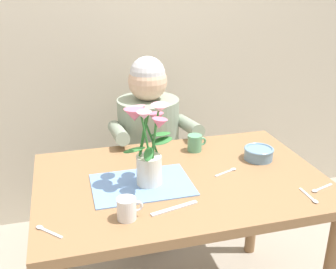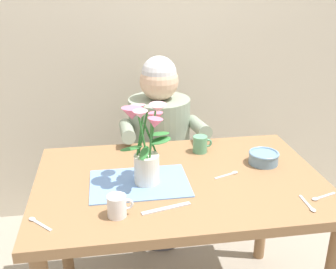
% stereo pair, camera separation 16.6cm
% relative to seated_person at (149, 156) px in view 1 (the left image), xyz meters
% --- Properties ---
extents(wood_panel_backdrop, '(4.00, 0.10, 2.50)m').
position_rel_seated_person_xyz_m(wood_panel_backdrop, '(-0.00, 0.43, 0.69)').
color(wood_panel_backdrop, beige).
rests_on(wood_panel_backdrop, ground_plane).
extents(dining_table, '(1.20, 0.80, 0.74)m').
position_rel_seated_person_xyz_m(dining_table, '(-0.00, -0.62, 0.08)').
color(dining_table, olive).
rests_on(dining_table, ground_plane).
extents(seated_person, '(0.45, 0.47, 1.14)m').
position_rel_seated_person_xyz_m(seated_person, '(0.00, 0.00, 0.00)').
color(seated_person, '#4C4C56').
rests_on(seated_person, ground_plane).
extents(striped_placemat, '(0.40, 0.28, 0.00)m').
position_rel_seated_person_xyz_m(striped_placemat, '(-0.17, -0.64, 0.18)').
color(striped_placemat, '#6B93D1').
rests_on(striped_placemat, dining_table).
extents(flower_vase, '(0.22, 0.22, 0.34)m').
position_rel_seated_person_xyz_m(flower_vase, '(-0.14, -0.64, 0.34)').
color(flower_vase, silver).
rests_on(flower_vase, dining_table).
extents(ceramic_bowl, '(0.14, 0.14, 0.06)m').
position_rel_seated_person_xyz_m(ceramic_bowl, '(0.40, -0.54, 0.21)').
color(ceramic_bowl, '#6689A8').
rests_on(ceramic_bowl, dining_table).
extents(dinner_knife, '(0.19, 0.06, 0.00)m').
position_rel_seated_person_xyz_m(dinner_knife, '(-0.09, -0.84, 0.18)').
color(dinner_knife, silver).
rests_on(dinner_knife, dining_table).
extents(tea_cup, '(0.09, 0.07, 0.08)m').
position_rel_seated_person_xyz_m(tea_cup, '(0.15, -0.37, 0.22)').
color(tea_cup, '#569970').
rests_on(tea_cup, dining_table).
extents(ceramic_mug, '(0.09, 0.07, 0.08)m').
position_rel_seated_person_xyz_m(ceramic_mug, '(-0.27, -0.86, 0.22)').
color(ceramic_mug, silver).
rests_on(ceramic_mug, dining_table).
extents(spoon_0, '(0.12, 0.05, 0.01)m').
position_rel_seated_person_xyz_m(spoon_0, '(0.50, -0.86, 0.18)').
color(spoon_0, silver).
rests_on(spoon_0, dining_table).
extents(spoon_1, '(0.02, 0.12, 0.01)m').
position_rel_seated_person_xyz_m(spoon_1, '(0.43, -0.91, 0.18)').
color(spoon_1, silver).
rests_on(spoon_1, dining_table).
extents(spoon_2, '(0.09, 0.10, 0.01)m').
position_rel_seated_person_xyz_m(spoon_2, '(-0.55, -0.86, 0.18)').
color(spoon_2, silver).
rests_on(spoon_2, dining_table).
extents(spoon_3, '(0.12, 0.06, 0.01)m').
position_rel_seated_person_xyz_m(spoon_3, '(0.22, -0.62, 0.18)').
color(spoon_3, silver).
rests_on(spoon_3, dining_table).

